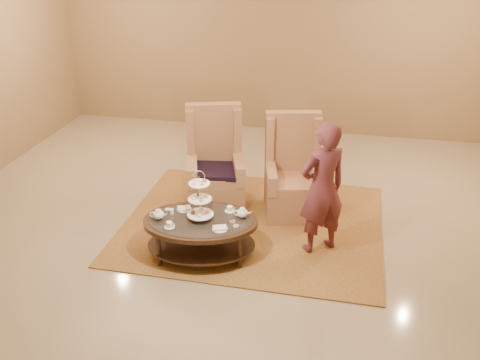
% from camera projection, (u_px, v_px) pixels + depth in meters
% --- Properties ---
extents(ground, '(8.00, 8.00, 0.00)m').
position_uv_depth(ground, '(229.00, 239.00, 6.58)').
color(ground, tan).
rests_on(ground, ground).
extents(ceiling, '(8.00, 8.00, 0.02)m').
position_uv_depth(ceiling, '(229.00, 239.00, 6.58)').
color(ceiling, silver).
rests_on(ceiling, ground).
extents(wall_back, '(8.00, 0.04, 3.50)m').
position_uv_depth(wall_back, '(279.00, 34.00, 9.34)').
color(wall_back, '#9B7F54').
rests_on(wall_back, ground).
extents(rug, '(3.28, 2.74, 0.02)m').
position_uv_depth(rug, '(253.00, 223.00, 6.92)').
color(rug, '#AF863E').
rests_on(rug, ground).
extents(tea_table, '(1.44, 1.11, 1.10)m').
position_uv_depth(tea_table, '(201.00, 226.00, 6.10)').
color(tea_table, black).
rests_on(tea_table, ground).
extents(armchair_left, '(0.93, 0.94, 1.37)m').
position_uv_depth(armchair_left, '(215.00, 173.00, 7.24)').
color(armchair_left, '#B47D54').
rests_on(armchair_left, ground).
extents(armchair_right, '(0.86, 0.88, 1.33)m').
position_uv_depth(armchair_right, '(293.00, 180.00, 7.06)').
color(armchair_right, '#B47D54').
rests_on(armchair_right, ground).
extents(person, '(0.70, 0.66, 1.61)m').
position_uv_depth(person, '(322.00, 189.00, 6.04)').
color(person, '#5F282F').
rests_on(person, ground).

